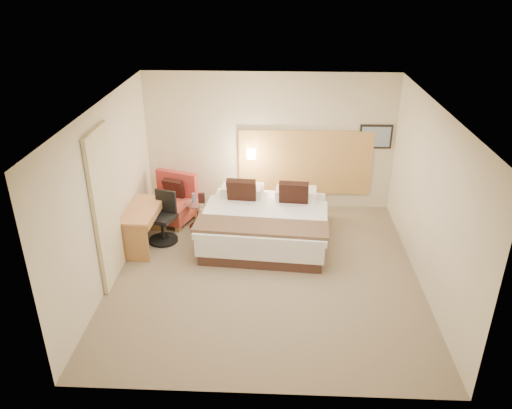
{
  "coord_description": "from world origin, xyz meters",
  "views": [
    {
      "loc": [
        0.15,
        -6.72,
        4.46
      ],
      "look_at": [
        -0.17,
        0.49,
        0.97
      ],
      "focal_mm": 35.0,
      "sensor_mm": 36.0,
      "label": 1
    }
  ],
  "objects_px": {
    "bed": "(266,222)",
    "desk": "(144,217)",
    "lounge_chair": "(172,203)",
    "desk_chair": "(163,221)",
    "side_table": "(197,213)"
  },
  "relations": [
    {
      "from": "bed",
      "to": "side_table",
      "type": "height_order",
      "value": "bed"
    },
    {
      "from": "bed",
      "to": "desk",
      "type": "xyz_separation_m",
      "value": [
        -2.08,
        -0.31,
        0.22
      ]
    },
    {
      "from": "bed",
      "to": "side_table",
      "type": "distance_m",
      "value": 1.35
    },
    {
      "from": "desk_chair",
      "to": "side_table",
      "type": "bearing_deg",
      "value": 45.7
    },
    {
      "from": "bed",
      "to": "lounge_chair",
      "type": "height_order",
      "value": "bed"
    },
    {
      "from": "bed",
      "to": "desk",
      "type": "bearing_deg",
      "value": -171.58
    },
    {
      "from": "side_table",
      "to": "lounge_chair",
      "type": "bearing_deg",
      "value": 152.27
    },
    {
      "from": "desk",
      "to": "desk_chair",
      "type": "xyz_separation_m",
      "value": [
        0.28,
        0.19,
        -0.19
      ]
    },
    {
      "from": "desk_chair",
      "to": "lounge_chair",
      "type": "bearing_deg",
      "value": 91.15
    },
    {
      "from": "bed",
      "to": "side_table",
      "type": "xyz_separation_m",
      "value": [
        -1.29,
        0.41,
        -0.06
      ]
    },
    {
      "from": "lounge_chair",
      "to": "desk_chair",
      "type": "distance_m",
      "value": 0.8
    },
    {
      "from": "lounge_chair",
      "to": "side_table",
      "type": "distance_m",
      "value": 0.6
    },
    {
      "from": "lounge_chair",
      "to": "desk_chair",
      "type": "height_order",
      "value": "desk_chair"
    },
    {
      "from": "lounge_chair",
      "to": "side_table",
      "type": "xyz_separation_m",
      "value": [
        0.53,
        -0.28,
        -0.08
      ]
    },
    {
      "from": "desk_chair",
      "to": "desk",
      "type": "bearing_deg",
      "value": -145.52
    }
  ]
}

